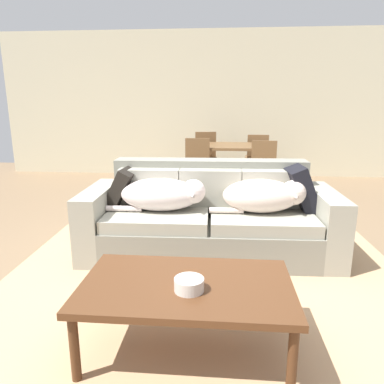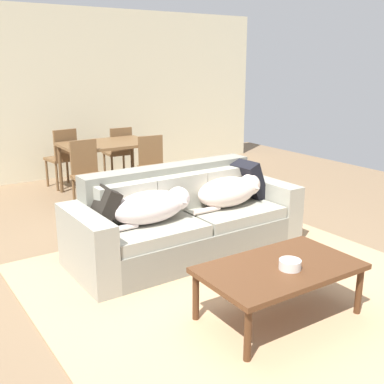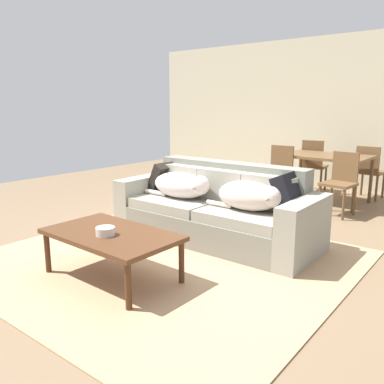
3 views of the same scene
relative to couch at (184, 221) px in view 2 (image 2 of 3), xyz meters
name	(u,v)px [view 2 (image 2 of 3)]	position (x,y,z in m)	size (l,w,h in m)	color
ground_plane	(178,261)	(-0.17, -0.16, -0.33)	(10.00, 10.00, 0.00)	#7D6448
back_partition	(46,95)	(-0.17, 3.84, 1.02)	(8.00, 0.12, 2.70)	beige
area_rug	(237,284)	(0.00, -0.85, -0.32)	(3.28, 3.10, 0.01)	tan
couch	(184,221)	(0.00, 0.00, 0.00)	(2.33, 0.96, 0.85)	gray
dog_on_left_cushion	(153,206)	(-0.41, -0.12, 0.26)	(0.90, 0.36, 0.30)	silver
dog_on_right_cushion	(230,191)	(0.49, -0.10, 0.26)	(0.85, 0.39, 0.30)	beige
throw_pillow_by_left_arm	(102,208)	(-0.84, 0.03, 0.28)	(0.12, 0.38, 0.38)	black
throw_pillow_by_right_arm	(246,180)	(0.84, 0.07, 0.30)	(0.15, 0.42, 0.42)	black
coffee_table	(280,271)	(-0.08, -1.45, 0.05)	(1.18, 0.70, 0.42)	#54311A
bowl_on_coffee_table	(290,265)	(-0.06, -1.53, 0.13)	(0.16, 0.16, 0.07)	silver
dining_table	(107,148)	(0.25, 2.49, 0.34)	(1.26, 0.87, 0.74)	brown
dining_chair_near_left	(88,171)	(-0.26, 1.94, 0.16)	(0.41, 0.41, 0.89)	brown
dining_chair_near_right	(154,164)	(0.70, 1.91, 0.16)	(0.44, 0.44, 0.86)	brown
dining_chair_far_left	(63,155)	(-0.20, 3.11, 0.17)	(0.45, 0.45, 0.90)	brown
dining_chair_far_right	(119,150)	(0.72, 3.12, 0.16)	(0.41, 0.41, 0.86)	brown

